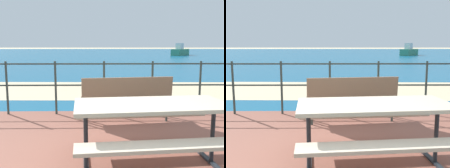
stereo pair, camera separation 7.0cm
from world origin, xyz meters
TOP-DOWN VIEW (x-y plane):
  - patio_paving at (0.00, 0.00)m, footprint 6.40×5.20m
  - sea_water at (0.00, 40.00)m, footprint 90.00×90.00m
  - beach_strip at (0.00, 5.62)m, footprint 54.07×4.89m
  - picnic_table at (0.56, -0.04)m, footprint 1.86×1.58m
  - park_bench at (0.42, 1.78)m, footprint 1.68×0.62m
  - railing_fence at (0.00, 2.38)m, footprint 5.94×0.04m
  - boat_near at (10.10, 33.21)m, footprint 3.47×4.64m

SIDE VIEW (x-z plane):
  - sea_water at x=0.00m, z-range 0.00..0.01m
  - beach_strip at x=0.00m, z-range 0.00..0.01m
  - patio_paving at x=0.00m, z-range 0.00..0.06m
  - boat_near at x=10.10m, z-range -0.27..1.37m
  - park_bench at x=0.42m, z-range 0.15..0.99m
  - picnic_table at x=0.56m, z-range 0.28..1.04m
  - railing_fence at x=0.00m, z-range 0.18..1.27m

